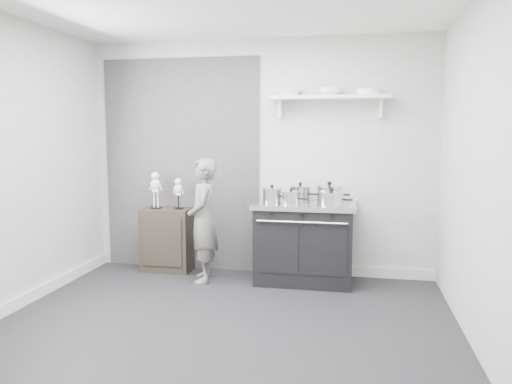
# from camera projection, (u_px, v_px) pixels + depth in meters

# --- Properties ---
(ground) EXTENTS (4.00, 4.00, 0.00)m
(ground) POSITION_uv_depth(u_px,v_px,m) (220.00, 329.00, 4.19)
(ground) COLOR black
(ground) RESTS_ON ground
(room_shell) EXTENTS (4.02, 3.62, 2.71)m
(room_shell) POSITION_uv_depth(u_px,v_px,m) (212.00, 133.00, 4.15)
(room_shell) COLOR #A5A5A2
(room_shell) RESTS_ON ground
(wall_shelf) EXTENTS (1.30, 0.26, 0.24)m
(wall_shelf) POSITION_uv_depth(u_px,v_px,m) (329.00, 98.00, 5.42)
(wall_shelf) COLOR silver
(wall_shelf) RESTS_ON room_shell
(stove) EXTENTS (1.10, 0.69, 0.88)m
(stove) POSITION_uv_depth(u_px,v_px,m) (304.00, 242.00, 5.47)
(stove) COLOR black
(stove) RESTS_ON ground
(side_cabinet) EXTENTS (0.57, 0.34, 0.75)m
(side_cabinet) POSITION_uv_depth(u_px,v_px,m) (167.00, 240.00, 5.92)
(side_cabinet) COLOR black
(side_cabinet) RESTS_ON ground
(child) EXTENTS (0.45, 0.57, 1.36)m
(child) POSITION_uv_depth(u_px,v_px,m) (203.00, 220.00, 5.47)
(child) COLOR slate
(child) RESTS_ON ground
(pot_front_left) EXTENTS (0.29, 0.20, 0.20)m
(pot_front_left) POSITION_uv_depth(u_px,v_px,m) (272.00, 195.00, 5.39)
(pot_front_left) COLOR silver
(pot_front_left) RESTS_ON stove
(pot_back_left) EXTENTS (0.32, 0.23, 0.21)m
(pot_back_left) POSITION_uv_depth(u_px,v_px,m) (300.00, 193.00, 5.54)
(pot_back_left) COLOR silver
(pot_back_left) RESTS_ON stove
(pot_back_right) EXTENTS (0.36, 0.28, 0.23)m
(pot_back_right) POSITION_uv_depth(u_px,v_px,m) (329.00, 194.00, 5.48)
(pot_back_right) COLOR silver
(pot_back_right) RESTS_ON stove
(pot_front_right) EXTENTS (0.35, 0.26, 0.19)m
(pot_front_right) POSITION_uv_depth(u_px,v_px,m) (332.00, 199.00, 5.18)
(pot_front_right) COLOR silver
(pot_front_right) RESTS_ON stove
(pot_front_center) EXTENTS (0.28, 0.20, 0.17)m
(pot_front_center) POSITION_uv_depth(u_px,v_px,m) (291.00, 198.00, 5.27)
(pot_front_center) COLOR silver
(pot_front_center) RESTS_ON stove
(skeleton_full) EXTENTS (0.14, 0.09, 0.50)m
(skeleton_full) POSITION_uv_depth(u_px,v_px,m) (156.00, 187.00, 5.87)
(skeleton_full) COLOR silver
(skeleton_full) RESTS_ON side_cabinet
(skeleton_torso) EXTENTS (0.12, 0.07, 0.42)m
(skeleton_torso) POSITION_uv_depth(u_px,v_px,m) (178.00, 191.00, 5.82)
(skeleton_torso) COLOR silver
(skeleton_torso) RESTS_ON side_cabinet
(bowl_large) EXTENTS (0.28, 0.28, 0.07)m
(bowl_large) POSITION_uv_depth(u_px,v_px,m) (290.00, 93.00, 5.49)
(bowl_large) COLOR white
(bowl_large) RESTS_ON wall_shelf
(bowl_small) EXTENTS (0.25, 0.25, 0.08)m
(bowl_small) POSITION_uv_depth(u_px,v_px,m) (330.00, 92.00, 5.41)
(bowl_small) COLOR white
(bowl_small) RESTS_ON wall_shelf
(plate_stack) EXTENTS (0.26, 0.26, 0.06)m
(plate_stack) POSITION_uv_depth(u_px,v_px,m) (368.00, 92.00, 5.33)
(plate_stack) COLOR white
(plate_stack) RESTS_ON wall_shelf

